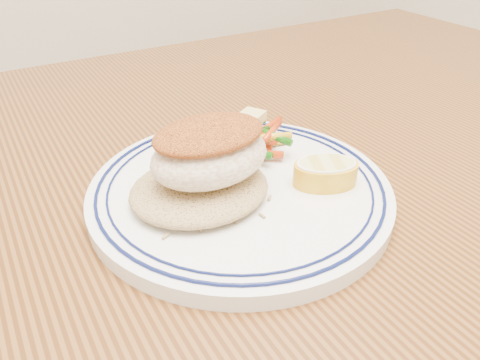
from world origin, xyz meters
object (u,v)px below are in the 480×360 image
Objects in this scene: rice_pilaf at (199,186)px; lemon_wedge at (326,172)px; dining_table at (195,264)px; fish_fillet at (210,151)px; vegetable_pile at (241,140)px; plate at (240,190)px.

rice_pilaf and lemon_wedge have the same top height.
dining_table is at bearing 143.05° from lemon_wedge.
fish_fillet reaches higher than rice_pilaf.
dining_table is at bearing 79.27° from rice_pilaf.
rice_pilaf is at bearing 160.27° from lemon_wedge.
vegetable_pile is at bearing 40.23° from fish_fillet.
plate reaches higher than dining_table.
lemon_wedge is (0.03, -0.09, -0.00)m from vegetable_pile.
vegetable_pile reaches higher than rice_pilaf.
rice_pilaf is 1.72× the size of lemon_wedge.
lemon_wedge is (0.11, -0.04, 0.00)m from rice_pilaf.
plate is 0.08m from lemon_wedge.
plate is 0.06m from fish_fillet.
dining_table is 5.44× the size of plate.
dining_table is at bearing -167.53° from vegetable_pile.
fish_fillet is 0.11m from lemon_wedge.
dining_table is 0.14m from vegetable_pile.
plate is 0.04m from rice_pilaf.
lemon_wedge is at bearing -29.54° from plate.
fish_fillet is at bearing -4.50° from rice_pilaf.
rice_pilaf is at bearing -100.73° from dining_table.
fish_fillet is 1.49× the size of lemon_wedge.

